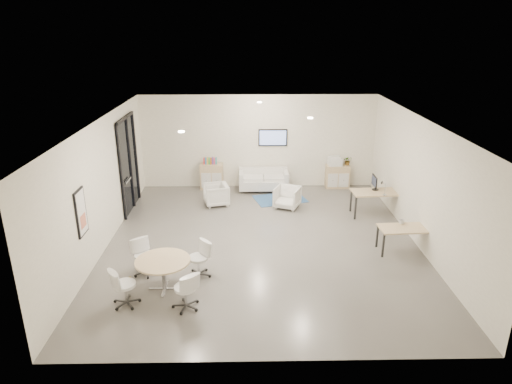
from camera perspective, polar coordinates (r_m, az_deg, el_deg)
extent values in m
cube|color=#5B5753|center=(12.20, 0.76, -8.00)|extent=(8.00, 9.00, 0.80)
cube|color=white|center=(10.90, 0.86, 10.89)|extent=(8.00, 9.00, 0.80)
cube|color=beige|center=(16.10, 0.24, 6.64)|extent=(8.00, 0.80, 3.20)
cube|color=beige|center=(6.96, 2.13, -12.46)|extent=(8.00, 0.80, 3.20)
cube|color=beige|center=(12.08, -20.54, 0.72)|extent=(0.80, 9.00, 3.20)
cube|color=beige|center=(12.34, 21.68, 0.97)|extent=(0.80, 9.00, 3.20)
cube|color=black|center=(14.28, -15.65, 3.41)|extent=(0.02, 1.90, 2.85)
cube|color=black|center=(13.96, -16.11, 8.86)|extent=(0.06, 1.90, 0.08)
cube|color=black|center=(13.44, -16.48, 2.29)|extent=(0.06, 0.08, 2.85)
cube|color=black|center=(15.13, -14.77, 4.40)|extent=(0.06, 0.08, 2.85)
cube|color=black|center=(14.42, -15.44, 3.58)|extent=(0.06, 0.07, 2.85)
cube|color=#B2B2B7|center=(13.96, -15.71, 1.40)|extent=(0.04, 0.60, 0.05)
cube|color=black|center=(10.55, -21.05, -2.40)|extent=(0.04, 0.54, 1.04)
cube|color=white|center=(10.54, -20.93, -2.40)|extent=(0.01, 0.46, 0.96)
cube|color=#CC6E53|center=(10.61, -20.78, -3.40)|extent=(0.01, 0.32, 0.30)
cube|color=black|center=(15.66, 2.12, 6.81)|extent=(0.98, 0.05, 0.58)
cube|color=#85A0E7|center=(15.64, 2.12, 6.79)|extent=(0.90, 0.01, 0.50)
cylinder|color=#FFEAC6|center=(10.09, -9.32, 7.46)|extent=(0.14, 0.14, 0.03)
cylinder|color=#FFEAC6|center=(11.57, 6.79, 9.17)|extent=(0.14, 0.14, 0.03)
cylinder|color=#FFEAC6|center=(13.93, 0.43, 11.15)|extent=(0.14, 0.14, 0.03)
cube|color=tan|center=(15.86, -5.55, 1.98)|extent=(0.78, 0.39, 0.88)
cube|color=silver|center=(15.71, -6.25, 1.44)|extent=(0.33, 0.02, 0.53)
cube|color=silver|center=(15.68, -4.94, 1.45)|extent=(0.33, 0.02, 0.53)
cube|color=tan|center=(16.13, 10.13, 1.94)|extent=(0.81, 0.38, 0.81)
cube|color=silver|center=(15.93, 9.58, 1.44)|extent=(0.34, 0.02, 0.49)
cube|color=silver|center=(16.01, 10.90, 1.44)|extent=(0.34, 0.02, 0.49)
cube|color=red|center=(15.72, -6.51, 3.88)|extent=(0.04, 0.14, 0.22)
cube|color=#337FCC|center=(15.71, -6.29, 3.88)|extent=(0.04, 0.14, 0.22)
cube|color=gold|center=(15.71, -6.08, 3.88)|extent=(0.04, 0.14, 0.22)
cube|color=#4CB24C|center=(15.70, -5.87, 3.89)|extent=(0.04, 0.14, 0.22)
cube|color=#CC6619|center=(15.70, -5.65, 3.89)|extent=(0.04, 0.14, 0.22)
cube|color=purple|center=(15.69, -5.44, 3.89)|extent=(0.04, 0.14, 0.22)
cube|color=#E54C7F|center=(15.69, -5.22, 3.90)|extent=(0.04, 0.14, 0.22)
cube|color=teal|center=(15.68, -5.01, 3.90)|extent=(0.04, 0.14, 0.22)
cube|color=white|center=(15.95, 9.83, 3.78)|extent=(0.48, 0.41, 0.27)
cube|color=white|center=(15.91, 9.86, 4.34)|extent=(0.36, 0.31, 0.06)
cube|color=silver|center=(15.64, 0.94, 1.12)|extent=(1.67, 0.84, 0.31)
cube|color=silver|center=(15.85, 0.91, 2.57)|extent=(1.67, 0.20, 0.31)
cube|color=silver|center=(15.59, -1.85, 1.65)|extent=(0.15, 0.83, 0.62)
cube|color=silver|center=(15.64, 3.73, 1.68)|extent=(0.15, 0.83, 0.62)
cube|color=#2D5389|center=(14.95, 3.02, -0.86)|extent=(1.85, 1.48, 0.01)
imported|color=silver|center=(14.40, -5.01, -0.20)|extent=(0.83, 0.86, 0.74)
imported|color=silver|center=(14.15, 3.92, -0.54)|extent=(0.92, 0.89, 0.74)
cube|color=tan|center=(13.89, 14.83, -0.02)|extent=(1.47, 0.80, 0.04)
cube|color=black|center=(13.58, 12.33, -1.96)|extent=(0.05, 0.05, 0.70)
cube|color=black|center=(13.95, 17.64, -1.87)|extent=(0.05, 0.05, 0.70)
cube|color=black|center=(14.14, 11.78, -1.03)|extent=(0.05, 0.05, 0.70)
cube|color=black|center=(14.49, 16.91, -0.97)|extent=(0.05, 0.05, 0.70)
cube|color=tan|center=(11.86, 18.14, -4.33)|extent=(1.30, 0.71, 0.04)
cube|color=black|center=(11.58, 15.62, -6.46)|extent=(0.05, 0.05, 0.62)
cube|color=black|center=(11.97, 21.05, -6.21)|extent=(0.05, 0.05, 0.62)
cube|color=black|center=(12.05, 14.92, -5.32)|extent=(0.05, 0.05, 0.62)
cube|color=black|center=(12.42, 20.16, -5.12)|extent=(0.05, 0.05, 0.62)
cylinder|color=black|center=(14.02, 14.68, 0.30)|extent=(0.20, 0.20, 0.02)
cube|color=black|center=(13.98, 14.72, 0.77)|extent=(0.04, 0.03, 0.24)
cube|color=black|center=(13.92, 14.58, 1.35)|extent=(0.03, 0.50, 0.32)
cylinder|color=tan|center=(9.89, -11.59, -8.44)|extent=(1.16, 1.16, 0.04)
cylinder|color=#B2B2B7|center=(10.06, -11.45, -10.21)|extent=(0.10, 0.10, 0.67)
cube|color=#B2B2B7|center=(10.22, -11.32, -11.76)|extent=(0.68, 0.06, 0.03)
cube|color=#B2B2B7|center=(10.22, -11.32, -11.76)|extent=(0.06, 0.68, 0.03)
imported|color=#3F7F3F|center=(16.06, 11.40, 3.75)|extent=(0.31, 0.34, 0.24)
imported|color=#3F7F3F|center=(10.45, -15.62, -11.08)|extent=(0.18, 0.29, 0.13)
imported|color=white|center=(12.01, 17.74, -3.52)|extent=(0.14, 0.11, 0.14)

